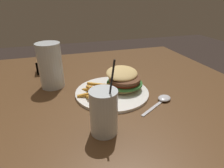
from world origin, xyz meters
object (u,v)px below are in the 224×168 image
(meal_plate_near, at_px, (118,85))
(beer_glass, at_px, (51,66))
(condiment_caddy, at_px, (47,64))
(spoon, at_px, (163,99))
(juice_glass, at_px, (104,113))

(meal_plate_near, xyz_separation_m, beer_glass, (-0.24, 0.13, 0.06))
(beer_glass, xyz_separation_m, condiment_caddy, (-0.02, 0.18, -0.05))
(beer_glass, relative_size, spoon, 1.16)
(meal_plate_near, relative_size, spoon, 1.80)
(beer_glass, bearing_deg, juice_glass, -69.11)
(spoon, height_order, condiment_caddy, condiment_caddy)
(juice_glass, relative_size, spoon, 1.35)
(spoon, bearing_deg, meal_plate_near, 109.45)
(spoon, relative_size, condiment_caddy, 1.42)
(meal_plate_near, height_order, beer_glass, beer_glass)
(beer_glass, relative_size, juice_glass, 0.86)
(beer_glass, bearing_deg, meal_plate_near, -27.70)
(meal_plate_near, relative_size, condiment_caddy, 2.56)
(beer_glass, xyz_separation_m, spoon, (0.37, -0.24, -0.08))
(meal_plate_near, height_order, condiment_caddy, condiment_caddy)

